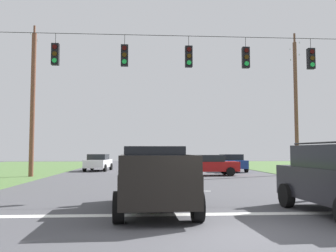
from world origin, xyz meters
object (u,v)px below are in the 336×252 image
object	(u,v)px
distant_car_oncoming	(231,163)
utility_pole_near_left	(33,102)
pickup_truck	(154,178)
distant_car_crossing_white	(98,162)
overhead_signal_span	(190,94)
utility_pole_mid_right	(296,104)
distant_car_far_parked	(209,165)

from	to	relation	value
distant_car_oncoming	utility_pole_near_left	xyz separation A→B (m)	(-15.57, -5.64, 4.44)
pickup_truck	distant_car_oncoming	distance (m)	21.90
pickup_truck	distant_car_crossing_white	world-z (taller)	pickup_truck
distant_car_crossing_white	utility_pole_near_left	xyz separation A→B (m)	(-3.72, -7.71, 4.44)
overhead_signal_span	utility_pole_near_left	xyz separation A→B (m)	(-9.88, 10.24, 0.91)
utility_pole_mid_right	pickup_truck	bearing A→B (deg)	-125.26
overhead_signal_span	pickup_truck	xyz separation A→B (m)	(-1.70, -4.74, -3.35)
overhead_signal_span	distant_car_far_parked	world-z (taller)	overhead_signal_span
distant_car_crossing_white	distant_car_far_parked	size ratio (longest dim) A/B	1.03
pickup_truck	distant_car_crossing_white	xyz separation A→B (m)	(-4.46, 22.69, -0.18)
distant_car_crossing_white	distant_car_far_parked	world-z (taller)	same
pickup_truck	distant_car_crossing_white	distance (m)	23.12
distant_car_oncoming	utility_pole_mid_right	world-z (taller)	utility_pole_mid_right
distant_car_oncoming	utility_pole_near_left	world-z (taller)	utility_pole_near_left
utility_pole_near_left	distant_car_oncoming	bearing A→B (deg)	19.93
pickup_truck	utility_pole_mid_right	world-z (taller)	utility_pole_mid_right
distant_car_crossing_white	distant_car_far_parked	bearing A→B (deg)	-37.84
utility_pole_near_left	pickup_truck	bearing A→B (deg)	-61.35
overhead_signal_span	distant_car_crossing_white	world-z (taller)	overhead_signal_span
pickup_truck	utility_pole_mid_right	size ratio (longest dim) A/B	0.49
pickup_truck	utility_pole_near_left	world-z (taller)	utility_pole_near_left
distant_car_far_parked	distant_car_oncoming	bearing A→B (deg)	59.39
distant_car_crossing_white	utility_pole_near_left	size ratio (longest dim) A/B	0.41
pickup_truck	distant_car_far_parked	distance (m)	16.36
utility_pole_near_left	utility_pole_mid_right	bearing A→B (deg)	3.67
distant_car_oncoming	utility_pole_near_left	size ratio (longest dim) A/B	0.40
pickup_truck	distant_car_far_parked	size ratio (longest dim) A/B	1.26
distant_car_far_parked	utility_pole_mid_right	world-z (taller)	utility_pole_mid_right
distant_car_crossing_white	distant_car_oncoming	size ratio (longest dim) A/B	1.03
pickup_truck	utility_pole_mid_right	bearing A→B (deg)	54.74
pickup_truck	distant_car_far_parked	xyz separation A→B (m)	(4.49, 15.73, -0.18)
distant_car_crossing_white	utility_pole_mid_right	world-z (taller)	utility_pole_mid_right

